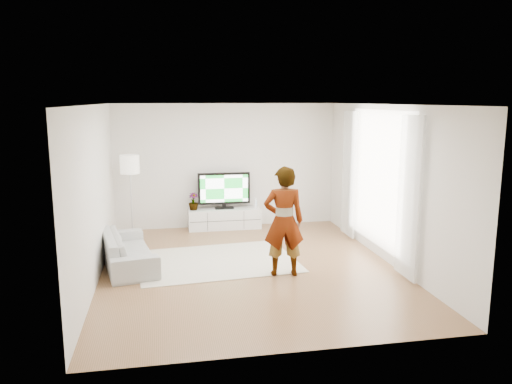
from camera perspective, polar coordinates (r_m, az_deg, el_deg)
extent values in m
plane|color=#946343|center=(8.77, -0.79, -8.66)|extent=(6.00, 6.00, 0.00)
plane|color=white|center=(8.28, -0.84, 9.97)|extent=(6.00, 6.00, 0.00)
cube|color=silver|center=(8.37, -17.94, -0.19)|extent=(0.02, 6.00, 2.80)
cube|color=silver|center=(9.17, 14.78, 0.88)|extent=(0.02, 6.00, 2.80)
cube|color=silver|center=(11.35, -3.39, 3.00)|extent=(5.00, 0.02, 2.80)
cube|color=silver|center=(5.55, 4.46, -4.98)|extent=(5.00, 0.02, 2.80)
cube|color=white|center=(9.42, 13.91, 1.48)|extent=(0.01, 2.60, 2.50)
cube|color=white|center=(8.25, 17.08, -0.64)|extent=(0.04, 0.70, 2.60)
cube|color=white|center=(10.59, 10.60, 2.03)|extent=(0.04, 0.70, 2.60)
cube|color=white|center=(11.32, -3.61, -3.05)|extent=(1.63, 0.46, 0.46)
cube|color=black|center=(11.10, -3.47, -3.32)|extent=(1.58, 0.00, 0.01)
cube|color=black|center=(11.05, -5.57, -3.41)|extent=(0.01, 0.00, 0.40)
cube|color=black|center=(11.15, -1.39, -3.24)|extent=(0.01, 0.00, 0.40)
cube|color=black|center=(11.30, -3.65, -1.83)|extent=(0.42, 0.23, 0.02)
cube|color=black|center=(11.28, -3.65, -1.57)|extent=(0.08, 0.05, 0.08)
cube|color=black|center=(11.21, -3.67, 0.42)|extent=(1.17, 0.06, 0.71)
cube|color=#18942D|center=(11.17, -3.65, 0.39)|extent=(1.07, 0.01, 0.61)
cube|color=white|center=(11.35, -0.06, -1.26)|extent=(0.07, 0.16, 0.21)
cube|color=#4CB2FF|center=(11.27, 0.02, -1.24)|extent=(0.01, 0.00, 0.11)
imported|color=#3F7238|center=(11.17, -7.17, -1.08)|extent=(0.24, 0.24, 0.38)
cube|color=beige|center=(9.12, -4.49, -7.87)|extent=(2.95, 2.24, 0.01)
imported|color=#334772|center=(8.17, 3.19, -3.36)|extent=(0.71, 0.50, 1.82)
imported|color=#A9A9A4|center=(9.09, -14.42, -6.37)|extent=(1.15, 2.11, 0.58)
cylinder|color=silver|center=(10.90, -13.87, -5.05)|extent=(0.30, 0.30, 0.02)
cylinder|color=silver|center=(10.74, -14.03, -1.51)|extent=(0.04, 0.04, 1.36)
cylinder|color=white|center=(10.60, -14.23, 3.10)|extent=(0.39, 0.39, 0.38)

